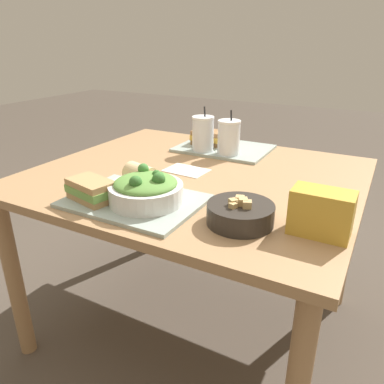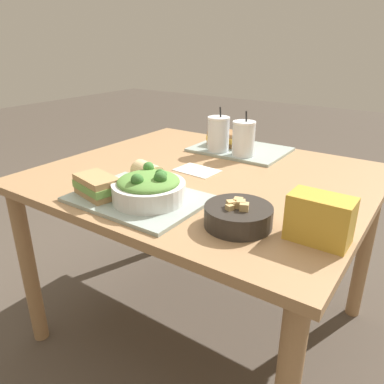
# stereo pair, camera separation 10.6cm
# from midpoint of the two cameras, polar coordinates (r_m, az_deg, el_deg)

# --- Properties ---
(ground_plane) EXTENTS (12.00, 12.00, 0.00)m
(ground_plane) POSITION_cam_midpoint_polar(r_m,az_deg,el_deg) (1.78, 3.52, -19.45)
(ground_plane) COLOR #4C4238
(dining_table) EXTENTS (1.18, 1.04, 0.72)m
(dining_table) POSITION_cam_midpoint_polar(r_m,az_deg,el_deg) (1.44, 4.10, -0.60)
(dining_table) COLOR #A37A51
(dining_table) RESTS_ON ground_plane
(tray_near) EXTENTS (0.40, 0.30, 0.01)m
(tray_near) POSITION_cam_midpoint_polar(r_m,az_deg,el_deg) (1.17, -5.61, -1.05)
(tray_near) COLOR #99A89E
(tray_near) RESTS_ON dining_table
(tray_far) EXTENTS (0.40, 0.30, 0.01)m
(tray_far) POSITION_cam_midpoint_polar(r_m,az_deg,el_deg) (1.71, 9.11, 6.39)
(tray_far) COLOR #99A89E
(tray_far) RESTS_ON dining_table
(salad_bowl) EXTENTS (0.22, 0.22, 0.10)m
(salad_bowl) POSITION_cam_midpoint_polar(r_m,az_deg,el_deg) (1.13, -3.92, 0.67)
(salad_bowl) COLOR white
(salad_bowl) RESTS_ON tray_near
(soup_bowl) EXTENTS (0.18, 0.18, 0.08)m
(soup_bowl) POSITION_cam_midpoint_polar(r_m,az_deg,el_deg) (1.02, 10.03, -3.57)
(soup_bowl) COLOR #2D2823
(soup_bowl) RESTS_ON dining_table
(sandwich_near) EXTENTS (0.17, 0.12, 0.06)m
(sandwich_near) POSITION_cam_midpoint_polar(r_m,az_deg,el_deg) (1.19, -11.82, 0.87)
(sandwich_near) COLOR tan
(sandwich_near) RESTS_ON tray_near
(baguette_near) EXTENTS (0.12, 0.10, 0.07)m
(baguette_near) POSITION_cam_midpoint_polar(r_m,az_deg,el_deg) (1.27, -4.35, 2.82)
(baguette_near) COLOR #DBBC84
(baguette_near) RESTS_ON tray_near
(sandwich_far) EXTENTS (0.16, 0.10, 0.06)m
(sandwich_far) POSITION_cam_midpoint_polar(r_m,az_deg,el_deg) (1.75, 7.00, 8.12)
(sandwich_far) COLOR olive
(sandwich_far) RESTS_ON tray_far
(drink_cup_dark) EXTENTS (0.10, 0.10, 0.19)m
(drink_cup_dark) POSITION_cam_midpoint_polar(r_m,az_deg,el_deg) (1.64, 5.91, 8.58)
(drink_cup_dark) COLOR silver
(drink_cup_dark) RESTS_ON tray_far
(drink_cup_red) EXTENTS (0.10, 0.10, 0.19)m
(drink_cup_red) POSITION_cam_midpoint_polar(r_m,az_deg,el_deg) (1.59, 9.78, 7.83)
(drink_cup_red) COLOR silver
(drink_cup_red) RESTS_ON tray_far
(chip_bag) EXTENTS (0.15, 0.09, 0.12)m
(chip_bag) POSITION_cam_midpoint_polar(r_m,az_deg,el_deg) (0.99, 21.85, -3.89)
(chip_bag) COLOR gold
(chip_bag) RESTS_ON dining_table
(napkin_folded) EXTENTS (0.17, 0.12, 0.00)m
(napkin_folded) POSITION_cam_midpoint_polar(r_m,az_deg,el_deg) (1.43, 2.90, 3.27)
(napkin_folded) COLOR silver
(napkin_folded) RESTS_ON dining_table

